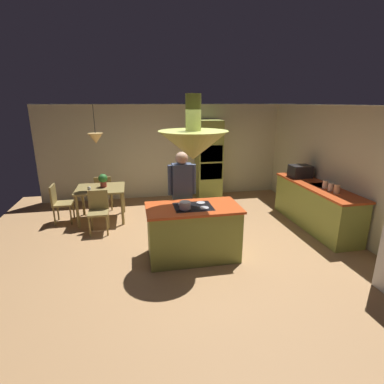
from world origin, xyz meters
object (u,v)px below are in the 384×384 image
person_at_island (182,191)px  potted_plant_on_table (103,180)px  oven_tower (209,160)px  canister_flour (337,189)px  chair_by_back_wall (104,190)px  chair_at_corner (59,201)px  canister_tea (325,184)px  kitchen_island (193,232)px  microwave_on_counter (300,171)px  canister_sugar (331,187)px  cooking_pot_on_cooktop (185,205)px  chair_facing_island (98,209)px  dining_table (101,192)px  cup_on_table (89,189)px

person_at_island → potted_plant_on_table: (-1.56, 1.47, -0.08)m
oven_tower → potted_plant_on_table: size_ratio=7.16×
canister_flour → chair_by_back_wall: bearing=150.5°
chair_at_corner → canister_tea: (5.45, -1.54, 0.50)m
person_at_island → canister_tea: size_ratio=11.07×
kitchen_island → oven_tower: bearing=71.3°
canister_flour → oven_tower: bearing=119.8°
person_at_island → microwave_on_counter: size_ratio=3.79×
chair_by_back_wall → canister_sugar: size_ratio=5.55×
canister_flour → potted_plant_on_table: bearing=156.3°
potted_plant_on_table → cooking_pot_on_cooktop: cooking_pot_on_cooktop is taller
chair_facing_island → potted_plant_on_table: bearing=84.7°
dining_table → canister_tea: (4.54, -1.54, 0.35)m
chair_by_back_wall → canister_sugar: canister_sugar is taller
cup_on_table → canister_sugar: size_ratio=0.57×
chair_at_corner → potted_plant_on_table: potted_plant_on_table is taller
kitchen_island → microwave_on_counter: microwave_on_counter is taller
chair_at_corner → canister_sugar: size_ratio=5.55×
oven_tower → potted_plant_on_table: (-2.73, -1.08, -0.14)m
kitchen_island → cooking_pot_on_cooktop: size_ratio=8.76×
potted_plant_on_table → canister_sugar: size_ratio=1.91×
oven_tower → canister_tea: size_ratio=13.64×
chair_at_corner → cup_on_table: chair_at_corner is taller
canister_flour → microwave_on_counter: microwave_on_counter is taller
dining_table → potted_plant_on_table: size_ratio=3.51×
dining_table → cup_on_table: bearing=-132.2°
oven_tower → chair_by_back_wall: size_ratio=2.47×
person_at_island → canister_sugar: person_at_island is taller
chair_at_corner → microwave_on_counter: size_ratio=1.89×
chair_facing_island → canister_sugar: canister_sugar is taller
kitchen_island → canister_sugar: (2.84, 0.38, 0.54)m
person_at_island → cup_on_table: (-1.83, 1.18, -0.20)m
canister_sugar → canister_tea: same height
person_at_island → chair_by_back_wall: person_at_island is taller
cooking_pot_on_cooktop → cup_on_table: bearing=131.1°
oven_tower → person_at_island: 2.81m
person_at_island → microwave_on_counter: 3.03m
kitchen_island → chair_by_back_wall: 3.25m
potted_plant_on_table → canister_tea: (4.47, -1.60, 0.08)m
cooking_pot_on_cooktop → chair_by_back_wall: bearing=117.9°
oven_tower → chair_facing_island: oven_tower is taller
chair_at_corner → oven_tower: bearing=-72.9°
chair_by_back_wall → dining_table: bearing=90.0°
chair_at_corner → potted_plant_on_table: size_ratio=2.90×
potted_plant_on_table → canister_flour: bearing=-23.7°
chair_by_back_wall → cooking_pot_on_cooktop: bearing=117.9°
dining_table → chair_by_back_wall: chair_by_back_wall is taller
potted_plant_on_table → canister_sugar: bearing=-21.7°
person_at_island → microwave_on_counter: (2.91, 0.82, 0.06)m
kitchen_island → chair_facing_island: 2.22m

